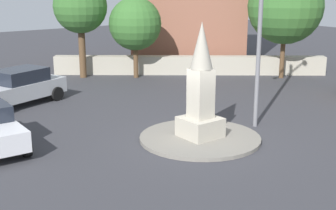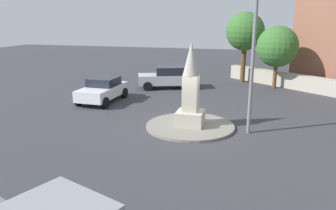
{
  "view_description": "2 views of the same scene",
  "coord_description": "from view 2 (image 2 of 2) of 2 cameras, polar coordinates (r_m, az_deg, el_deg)",
  "views": [
    {
      "loc": [
        -10.07,
        -11.51,
        5.3
      ],
      "look_at": [
        -0.77,
        0.82,
        1.19
      ],
      "focal_mm": 49.63,
      "sensor_mm": 36.0,
      "label": 1
    },
    {
      "loc": [
        2.92,
        -14.69,
        5.09
      ],
      "look_at": [
        -0.92,
        -0.62,
        1.19
      ],
      "focal_mm": 35.35,
      "sensor_mm": 36.0,
      "label": 2
    }
  ],
  "objects": [
    {
      "name": "tree_mid_cluster",
      "position": [
        25.22,
        18.34,
        9.52
      ],
      "size": [
        2.94,
        2.94,
        4.51
      ],
      "color": "brown",
      "rests_on": "ground"
    },
    {
      "name": "streetlamp",
      "position": [
        14.62,
        14.87,
        14.46
      ],
      "size": [
        3.05,
        0.28,
        8.51
      ],
      "color": "slate",
      "rests_on": "ground"
    },
    {
      "name": "stone_boundary_wall",
      "position": [
        24.82,
        25.0,
        2.98
      ],
      "size": [
        13.0,
        10.28,
        1.08
      ],
      "primitive_type": "cube",
      "rotation": [
        0.0,
        0.0,
        2.48
      ],
      "color": "#B2AA99",
      "rests_on": "ground"
    },
    {
      "name": "car_white_waiting",
      "position": [
        20.79,
        -11.2,
        2.65
      ],
      "size": [
        2.06,
        3.86,
        1.48
      ],
      "color": "silver",
      "rests_on": "ground"
    },
    {
      "name": "tree_near_wall",
      "position": [
        27.01,
        13.15,
        12.18
      ],
      "size": [
        2.98,
        2.98,
        5.49
      ],
      "color": "brown",
      "rests_on": "ground"
    },
    {
      "name": "traffic_island",
      "position": [
        15.8,
        3.82,
        -3.63
      ],
      "size": [
        4.19,
        4.19,
        0.12
      ],
      "primitive_type": "cylinder",
      "color": "gray",
      "rests_on": "ground"
    },
    {
      "name": "car_silver_approaching",
      "position": [
        24.31,
        0.14,
        4.83
      ],
      "size": [
        4.65,
        3.04,
        1.6
      ],
      "color": "#B7BABF",
      "rests_on": "ground"
    },
    {
      "name": "ground_plane",
      "position": [
        15.82,
        3.82,
        -3.84
      ],
      "size": [
        80.0,
        80.0,
        0.0
      ],
      "primitive_type": "plane",
      "color": "#38383D"
    },
    {
      "name": "monument",
      "position": [
        15.35,
        3.93,
        2.28
      ],
      "size": [
        1.25,
        1.25,
        3.94
      ],
      "color": "#B2AA99",
      "rests_on": "traffic_island"
    }
  ]
}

